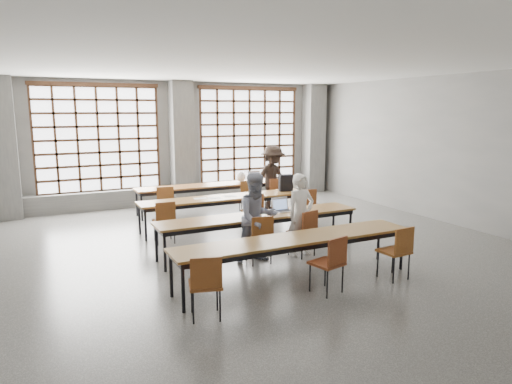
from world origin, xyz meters
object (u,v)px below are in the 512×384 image
chair_mid_centre (253,209)px  student_female (257,218)px  desk_row_b (226,199)px  plastic_bag (241,177)px  chair_mid_left (165,218)px  laptop_back (255,178)px  phone (271,214)px  chair_front_left (260,234)px  desk_row_a (211,187)px  chair_near_left (206,280)px  laptop_front (282,208)px  student_back (273,178)px  chair_back_mid (247,193)px  chair_front_right (305,228)px  backpack (286,183)px  desk_row_d (296,241)px  chair_back_left (165,200)px  desk_row_c (260,218)px  red_pouch (205,281)px  student_male (301,215)px  chair_mid_right (307,203)px  chair_near_right (398,247)px  mouse (303,209)px  chair_back_right (275,191)px  green_box (255,212)px  chair_near_mid (331,259)px

chair_mid_centre → student_female: student_female is taller
desk_row_b → plastic_bag: plastic_bag is taller
chair_mid_left → laptop_back: laptop_back is taller
phone → student_female: bearing=-140.2°
chair_mid_left → chair_front_left: size_ratio=1.00×
desk_row_a → chair_near_left: 6.50m
desk_row_a → laptop_front: laptop_front is taller
desk_row_a → student_back: (1.60, -0.50, 0.20)m
chair_back_mid → phone: (-1.04, -3.24, 0.20)m
chair_front_right → backpack: size_ratio=2.20×
chair_front_left → chair_near_left: (-1.61, -1.65, 0.00)m
desk_row_d → laptop_back: laptop_back is taller
chair_back_left → laptop_front: 3.41m
desk_row_b → desk_row_c: bearing=-93.6°
desk_row_d → chair_back_left: (-0.78, 4.80, -0.13)m
backpack → red_pouch: (-3.62, -4.22, -0.43)m
phone → desk_row_d: bearing=-103.6°
desk_row_d → student_male: student_male is taller
chair_mid_right → chair_near_right: bearing=-99.3°
chair_mid_left → student_back: 4.03m
desk_row_b → chair_mid_right: chair_mid_right is taller
plastic_bag → chair_back_mid: bearing=-100.1°
laptop_back → mouse: bearing=-102.2°
chair_back_left → chair_back_right: same height
mouse → chair_back_left: bearing=121.4°
desk_row_a → laptop_front: bearing=-88.3°
chair_front_left → green_box: 0.79m
green_box → chair_near_mid: bearing=-88.3°
chair_near_mid → laptop_front: laptop_front is taller
laptop_back → chair_mid_left: bearing=-142.2°
desk_row_a → chair_mid_centre: 2.43m
green_box → chair_mid_centre: bearing=65.8°
mouse → plastic_bag: plastic_bag is taller
chair_mid_left → mouse: (2.43, -1.36, 0.21)m
chair_near_left → chair_near_right: size_ratio=1.00×
chair_mid_left → green_box: chair_mid_left is taller
backpack → plastic_bag: 1.84m
student_male → red_pouch: (-2.50, -1.70, -0.27)m
desk_row_c → chair_near_left: size_ratio=4.55×
desk_row_b → chair_mid_right: bearing=-19.4°
chair_near_right → student_back: 5.61m
chair_near_right → desk_row_c: bearing=119.8°
laptop_back → chair_front_left: bearing=-115.0°
desk_row_c → chair_front_right: bearing=-45.3°
chair_back_left → chair_back_right: size_ratio=1.00×
chair_front_left → mouse: (1.26, 0.61, 0.21)m
student_male → student_back: 4.04m
chair_front_right → chair_back_left: bearing=113.0°
laptop_back → chair_near_right: bearing=-94.5°
student_female → backpack: student_female is taller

